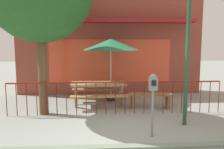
{
  "coord_description": "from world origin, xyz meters",
  "views": [
    {
      "loc": [
        -0.54,
        -5.37,
        2.17
      ],
      "look_at": [
        -0.08,
        2.05,
        1.13
      ],
      "focal_mm": 39.43,
      "sensor_mm": 36.0,
      "label": 1
    }
  ],
  "objects_px": {
    "picnic_table_left": "(98,88)",
    "patio_bench": "(150,97)",
    "patio_umbrella": "(111,45)",
    "street_lamp": "(189,21)",
    "parking_meter_near": "(153,88)"
  },
  "relations": [
    {
      "from": "picnic_table_left",
      "to": "patio_bench",
      "type": "height_order",
      "value": "picnic_table_left"
    },
    {
      "from": "picnic_table_left",
      "to": "patio_umbrella",
      "type": "xyz_separation_m",
      "value": [
        0.46,
        0.72,
        1.4
      ]
    },
    {
      "from": "street_lamp",
      "to": "picnic_table_left",
      "type": "bearing_deg",
      "value": 137.32
    },
    {
      "from": "picnic_table_left",
      "to": "parking_meter_near",
      "type": "xyz_separation_m",
      "value": [
        1.19,
        -2.74,
        0.5
      ]
    },
    {
      "from": "picnic_table_left",
      "to": "patio_bench",
      "type": "xyz_separation_m",
      "value": [
        1.65,
        -0.42,
        -0.26
      ]
    },
    {
      "from": "patio_bench",
      "to": "street_lamp",
      "type": "bearing_deg",
      "value": -71.13
    },
    {
      "from": "patio_umbrella",
      "to": "street_lamp",
      "type": "relative_size",
      "value": 0.55
    },
    {
      "from": "patio_umbrella",
      "to": "parking_meter_near",
      "type": "distance_m",
      "value": 3.66
    },
    {
      "from": "patio_umbrella",
      "to": "parking_meter_near",
      "type": "relative_size",
      "value": 1.55
    },
    {
      "from": "picnic_table_left",
      "to": "street_lamp",
      "type": "bearing_deg",
      "value": -42.68
    },
    {
      "from": "patio_bench",
      "to": "parking_meter_near",
      "type": "relative_size",
      "value": 0.99
    },
    {
      "from": "patio_umbrella",
      "to": "patio_bench",
      "type": "relative_size",
      "value": 1.56
    },
    {
      "from": "picnic_table_left",
      "to": "street_lamp",
      "type": "height_order",
      "value": "street_lamp"
    },
    {
      "from": "street_lamp",
      "to": "patio_umbrella",
      "type": "bearing_deg",
      "value": 122.37
    },
    {
      "from": "picnic_table_left",
      "to": "street_lamp",
      "type": "xyz_separation_m",
      "value": [
        2.2,
        -2.03,
        2.03
      ]
    }
  ]
}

